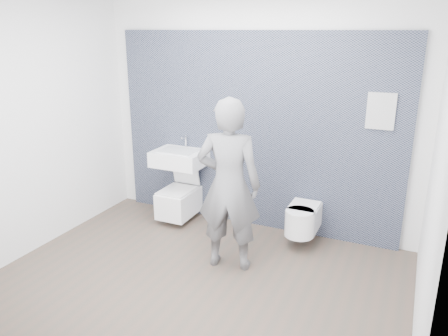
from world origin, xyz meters
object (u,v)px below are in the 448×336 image
at_px(visitor, 229,185).
at_px(washbasin, 179,158).
at_px(toilet_square, 179,200).
at_px(toilet_rounded, 302,219).

bearing_deg(visitor, washbasin, -49.60).
xyz_separation_m(toilet_square, visitor, (1.06, -0.78, 0.63)).
bearing_deg(visitor, toilet_square, -48.21).
distance_m(washbasin, visitor, 1.34).
bearing_deg(washbasin, toilet_rounded, -1.63).
relative_size(washbasin, visitor, 0.36).
bearing_deg(toilet_rounded, toilet_square, 179.77).
xyz_separation_m(toilet_square, toilet_rounded, (1.64, -0.01, 0.04)).
height_order(washbasin, toilet_square, washbasin).
height_order(toilet_rounded, visitor, visitor).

